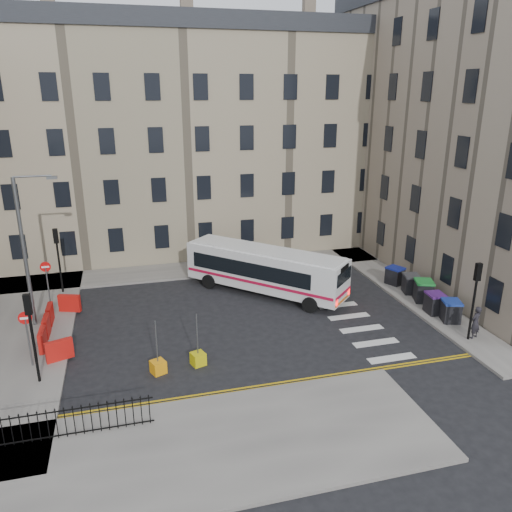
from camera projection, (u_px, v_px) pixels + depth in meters
name	position (u px, v px, depth m)	size (l,w,h in m)	color
ground	(275.00, 316.00, 28.42)	(120.00, 120.00, 0.00)	black
pavement_north	(157.00, 273.00, 34.81)	(36.00, 3.20, 0.15)	slate
pavement_east	(383.00, 276.00, 34.26)	(2.40, 26.00, 0.15)	slate
pavement_west	(12.00, 336.00, 25.89)	(6.00, 22.00, 0.15)	slate
pavement_sw	(168.00, 454.00, 17.52)	(20.00, 6.00, 0.15)	slate
terrace_north	(130.00, 139.00, 38.17)	(38.30, 10.80, 17.20)	gray
traffic_light_east	(475.00, 290.00, 24.57)	(0.28, 0.22, 4.10)	black
traffic_light_nw	(58.00, 251.00, 30.53)	(0.28, 0.22, 4.10)	black
traffic_light_sw	(31.00, 325.00, 20.91)	(0.28, 0.22, 4.10)	black
streetlamp	(24.00, 251.00, 25.69)	(0.50, 0.22, 8.14)	#595B5E
no_entry_north	(46.00, 275.00, 28.82)	(0.60, 0.08, 3.00)	#595B5E
no_entry_south	(27.00, 328.00, 22.41)	(0.60, 0.08, 3.00)	#595B5E
roadworks_barriers	(54.00, 325.00, 25.77)	(1.66, 6.26, 1.00)	red
iron_railings	(43.00, 426.00, 17.92)	(7.80, 0.04, 1.20)	black
bus	(265.00, 269.00, 31.05)	(8.92, 9.05, 2.83)	silver
wheelie_bin_a	(451.00, 311.00, 27.25)	(1.22, 1.31, 1.19)	black
wheelie_bin_b	(435.00, 303.00, 28.24)	(1.03, 1.15, 1.18)	black
wheelie_bin_c	(423.00, 291.00, 29.83)	(1.36, 1.45, 1.29)	black
wheelie_bin_d	(411.00, 284.00, 31.08)	(1.18, 1.28, 1.18)	black
wheelie_bin_e	(395.00, 276.00, 32.49)	(1.24, 1.30, 1.13)	black
pedestrian	(476.00, 322.00, 25.30)	(0.63, 0.41, 1.73)	black
bollard_yellow	(198.00, 359.00, 23.27)	(0.60, 0.60, 0.60)	#CABD0B
bollard_chevron	(158.00, 367.00, 22.59)	(0.60, 0.60, 0.60)	orange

